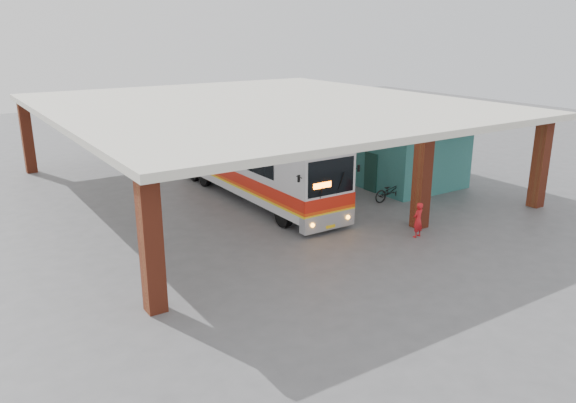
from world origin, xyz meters
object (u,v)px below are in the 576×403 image
(motorcycle, at_px, (391,191))
(pedestrian, at_px, (418,220))
(coach_bus, at_px, (256,164))
(red_chair, at_px, (318,170))

(motorcycle, relative_size, pedestrian, 1.35)
(pedestrian, bearing_deg, motorcycle, -132.45)
(coach_bus, bearing_deg, red_chair, 19.91)
(coach_bus, relative_size, motorcycle, 6.25)
(coach_bus, distance_m, motorcycle, 6.97)
(coach_bus, height_order, motorcycle, coach_bus)
(pedestrian, distance_m, red_chair, 10.72)
(coach_bus, xyz_separation_m, red_chair, (5.35, 1.94, -1.43))
(pedestrian, bearing_deg, coach_bus, -82.93)
(motorcycle, distance_m, red_chair, 6.01)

